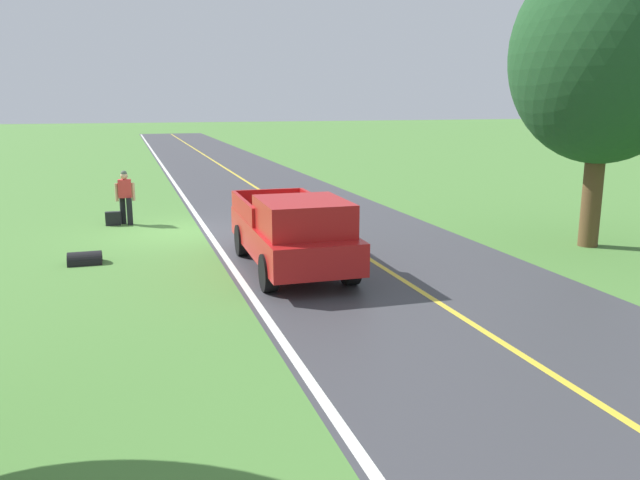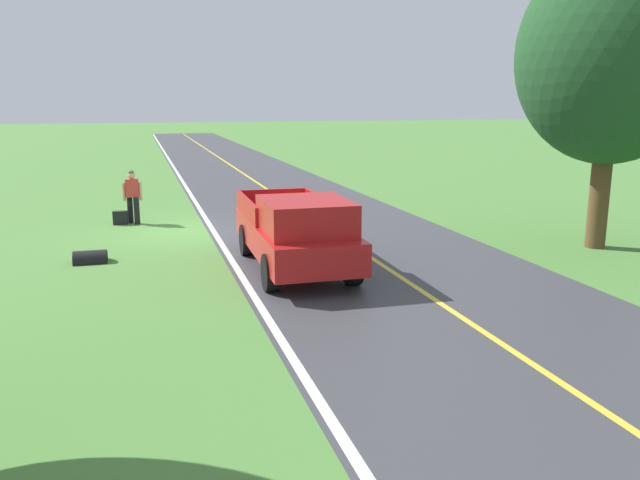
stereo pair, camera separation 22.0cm
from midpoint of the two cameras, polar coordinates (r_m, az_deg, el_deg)
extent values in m
plane|color=#4C7F38|center=(19.78, -12.89, 0.69)|extent=(200.00, 200.00, 0.00)
cube|color=#3D3D42|center=(20.55, -0.86, 1.45)|extent=(7.28, 120.00, 0.00)
cube|color=silver|center=(19.86, -10.47, 0.86)|extent=(0.16, 117.60, 0.00)
cube|color=gold|center=(20.54, -0.86, 1.45)|extent=(0.14, 117.60, 0.00)
cylinder|color=black|center=(21.26, -17.05, 2.47)|extent=(0.18, 0.18, 0.88)
cylinder|color=black|center=(21.51, -17.60, 2.54)|extent=(0.18, 0.18, 0.88)
cube|color=red|center=(21.28, -17.46, 4.44)|extent=(0.42, 0.29, 0.58)
sphere|color=tan|center=(21.23, -17.53, 5.52)|extent=(0.23, 0.23, 0.23)
sphere|color=#4C564C|center=(21.22, -17.54, 5.72)|extent=(0.20, 0.20, 0.20)
cube|color=black|center=(21.47, -17.43, 4.59)|extent=(0.33, 0.22, 0.44)
cylinder|color=tan|center=(21.26, -16.74, 4.18)|extent=(0.10, 0.10, 0.58)
cylinder|color=tan|center=(21.29, -18.14, 4.10)|extent=(0.10, 0.10, 0.58)
cube|color=black|center=(21.41, -18.42, 1.84)|extent=(0.47, 0.23, 0.44)
cube|color=#B21919|center=(15.08, -3.11, 0.28)|extent=(2.09, 5.43, 0.70)
cube|color=#B21919|center=(13.81, -2.00, 2.16)|extent=(1.88, 2.19, 0.72)
cube|color=black|center=(13.80, -2.01, 2.45)|extent=(1.70, 1.33, 0.43)
cube|color=#B21919|center=(16.23, -0.78, 3.23)|extent=(0.15, 3.03, 0.45)
cube|color=#B21919|center=(15.84, -7.35, 2.90)|extent=(0.15, 3.03, 0.45)
cube|color=#B21919|center=(17.47, -5.09, 3.85)|extent=(1.84, 0.13, 0.45)
cylinder|color=black|center=(13.77, 2.25, -2.40)|extent=(0.31, 0.81, 0.80)
cylinder|color=black|center=(13.32, -5.12, -2.95)|extent=(0.31, 0.81, 0.80)
cylinder|color=black|center=(16.84, -1.33, 0.37)|extent=(0.31, 0.81, 0.80)
cylinder|color=black|center=(16.48, -7.38, -0.01)|extent=(0.31, 0.81, 0.80)
cylinder|color=brown|center=(18.68, 23.01, 4.00)|extent=(0.52, 0.52, 3.00)
ellipsoid|color=#1E4723|center=(18.56, 23.97, 14.96)|extent=(4.87, 4.87, 5.61)
cylinder|color=black|center=(16.67, -20.74, -1.99)|extent=(0.80, 0.60, 0.60)
camera|label=1|loc=(0.11, -90.58, -0.13)|focal=35.54mm
camera|label=2|loc=(0.11, 89.42, 0.13)|focal=35.54mm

